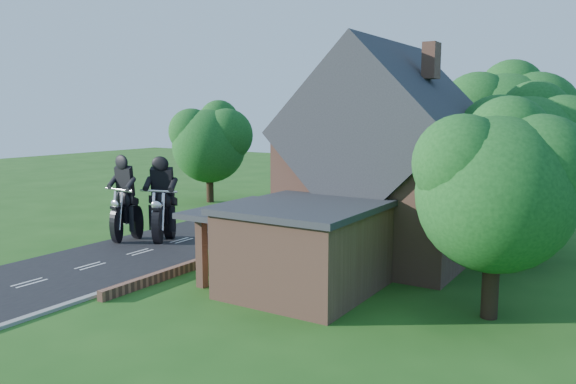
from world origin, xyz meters
The scene contains 19 objects.
ground centered at (0.00, 0.00, 0.00)m, with size 120.00×120.00×0.00m, color #1D4C15.
road centered at (0.00, 0.00, 0.01)m, with size 7.00×80.00×0.02m, color black.
kerb centered at (3.65, 0.00, 0.06)m, with size 0.30×80.00×0.12m, color gray.
garden_wall centered at (4.30, 5.00, 0.20)m, with size 0.30×22.00×0.40m, color #8C5C47.
house centered at (10.49, 6.00, 4.34)m, with size 9.54×8.64×10.24m.
annex centered at (9.87, -0.80, 1.77)m, with size 7.05×5.94×3.44m.
tree_annex_side centered at (17.13, 0.10, 4.69)m, with size 5.64×5.20×7.48m.
tree_house_right centered at (16.65, 8.62, 5.19)m, with size 6.51×6.00×8.40m.
tree_behind_house centered at (14.18, 16.14, 6.23)m, with size 7.81×7.20×10.08m.
tree_behind_left centered at (8.16, 17.13, 5.73)m, with size 6.94×6.40×9.16m.
tree_far_road centered at (-6.86, 14.11, 4.84)m, with size 6.08×5.60×7.84m.
shrub_a centered at (5.30, -1.00, 0.55)m, with size 0.90×0.90×1.10m, color #133711.
shrub_b centered at (5.30, 1.50, 0.55)m, with size 0.90×0.90×1.10m, color #133711.
shrub_c centered at (5.30, 4.00, 0.55)m, with size 0.90×0.90×1.10m, color #133711.
shrub_d centered at (5.30, 9.00, 0.55)m, with size 0.90×0.90×1.10m, color #133711.
shrub_e centered at (5.30, 11.50, 0.55)m, with size 0.90×0.90×1.10m, color #133711.
shrub_f centered at (5.30, 14.00, 0.55)m, with size 0.90×0.90×1.10m, color #133711.
motorcycle_lead centered at (-0.67, 2.35, 0.69)m, with size 0.38×1.48×1.38m, color black, non-canonical shape.
motorcycle_follow centered at (-2.43, 1.36, 0.70)m, with size 0.38×1.51×1.40m, color black, non-canonical shape.
Camera 1 is at (20.73, -19.10, 6.94)m, focal length 35.00 mm.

